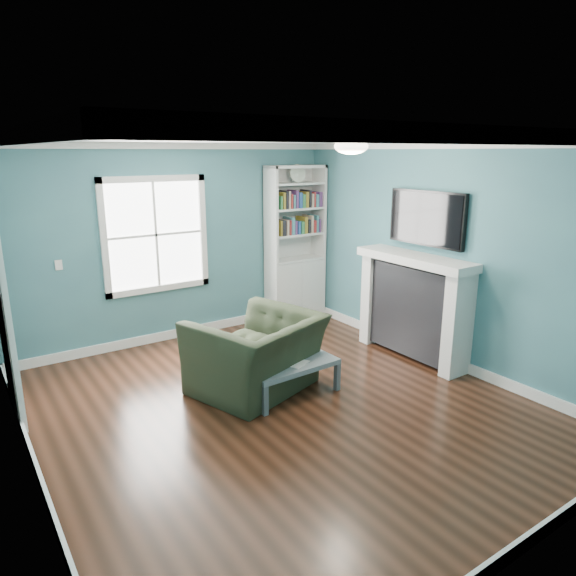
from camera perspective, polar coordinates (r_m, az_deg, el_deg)
floor at (r=5.31m, az=-0.66°, el=-13.07°), size 5.00×5.00×0.00m
room_walls at (r=4.77m, az=-0.72°, el=3.94°), size 5.00×5.00×5.00m
trim at (r=4.85m, az=-0.71°, el=-0.06°), size 4.50×5.00×2.60m
window at (r=6.87m, az=-14.48°, el=5.74°), size 1.40×0.06×1.50m
bookshelf at (r=7.74m, az=0.79°, el=3.25°), size 0.90×0.35×2.31m
fireplace at (r=6.49m, az=13.79°, el=-2.13°), size 0.44×1.58×1.30m
tv at (r=6.35m, az=15.13°, el=7.50°), size 0.06×1.10×0.65m
door at (r=5.50m, az=-29.22°, el=-1.95°), size 0.12×0.98×2.17m
ceiling_fixture at (r=5.31m, az=7.04°, el=15.45°), size 0.38×0.38×0.15m
light_switch at (r=6.61m, az=-24.13°, el=2.35°), size 0.08×0.01×0.12m
recliner at (r=5.45m, az=-3.54°, el=-5.98°), size 1.44×1.16×1.09m
coffee_table at (r=5.45m, az=0.11°, el=-8.65°), size 1.00×0.57×0.36m
paper_sheet at (r=5.42m, az=0.45°, el=-8.21°), size 0.34×0.38×0.00m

